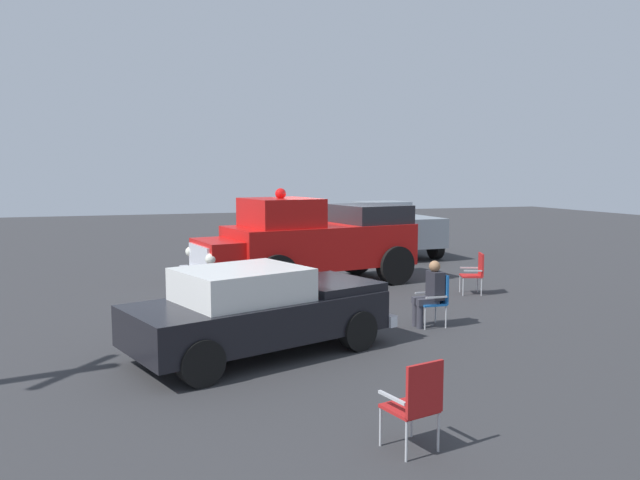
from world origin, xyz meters
name	(u,v)px	position (x,y,z in m)	size (l,w,h in m)	color
ground_plane	(327,282)	(0.00, 0.00, 0.00)	(60.00, 60.00, 0.00)	#333335
vintage_fire_truck	(312,240)	(0.28, -0.50, 1.20)	(3.25, 6.24, 2.59)	black
classic_hot_rod	(260,309)	(5.95, -3.25, 0.75)	(3.14, 4.72, 1.46)	black
parked_pickup	(392,227)	(-4.71, 4.19, 0.99)	(4.83, 2.12, 1.90)	black
lawn_chair_near_truck	(436,296)	(5.25, 0.42, 0.59)	(0.54, 0.52, 1.02)	#B7BABF
lawn_chair_by_car	(476,270)	(2.76, 2.92, 0.59)	(0.64, 0.64, 1.02)	#B7BABF
lawn_chair_spare	(417,400)	(10.03, -2.52, 0.59)	(0.59, 0.60, 1.02)	#B7BABF
spectator_seated	(430,291)	(5.24, 0.29, 0.70)	(0.41, 0.55, 1.29)	#383842
background_fence	(275,219)	(-16.70, 2.92, 0.45)	(8.91, 0.12, 0.90)	#A8A393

